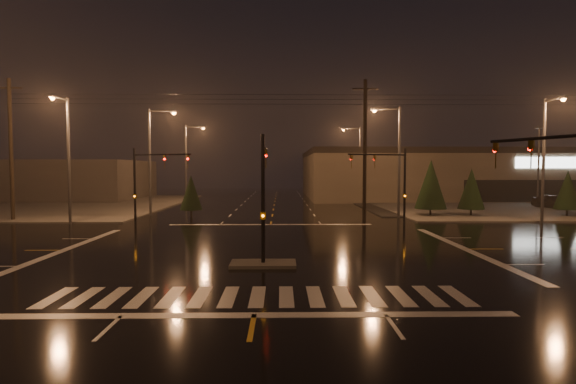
{
  "coord_description": "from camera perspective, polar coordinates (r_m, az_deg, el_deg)",
  "views": [
    {
      "loc": [
        0.81,
        -24.37,
        4.44
      ],
      "look_at": [
        1.25,
        3.15,
        3.0
      ],
      "focal_mm": 28.0,
      "sensor_mm": 36.0,
      "label": 1
    }
  ],
  "objects": [
    {
      "name": "stop_bar_far",
      "position": [
        35.66,
        -2.22,
        -4.15
      ],
      "size": [
        16.0,
        0.5,
        0.01
      ],
      "primitive_type": "cube",
      "color": "beige",
      "rests_on": "ground"
    },
    {
      "name": "median_island",
      "position": [
        20.85,
        -3.17,
        -9.09
      ],
      "size": [
        3.0,
        1.6,
        0.15
      ],
      "primitive_type": "cube",
      "color": "#484540",
      "rests_on": "ground"
    },
    {
      "name": "stop_bar_near",
      "position": [
        14.11,
        -4.32,
        -15.33
      ],
      "size": [
        16.0,
        0.5,
        0.01
      ],
      "primitive_type": "cube",
      "color": "beige",
      "rests_on": "ground"
    },
    {
      "name": "commercial_block",
      "position": [
        75.44,
        -29.27,
        1.37
      ],
      "size": [
        30.0,
        18.0,
        5.6
      ],
      "primitive_type": "cube",
      "color": "#403A38",
      "rests_on": "ground"
    },
    {
      "name": "utility_pole_0",
      "position": [
        44.67,
        -31.74,
        4.72
      ],
      "size": [
        2.2,
        0.32,
        12.0
      ],
      "color": "black",
      "rests_on": "ground"
    },
    {
      "name": "conifer_2",
      "position": [
        48.36,
        31.97,
        0.24
      ],
      "size": [
        2.3,
        2.3,
        4.3
      ],
      "color": "black",
      "rests_on": "ground"
    },
    {
      "name": "streetlight_3",
      "position": [
        41.71,
        13.53,
        4.79
      ],
      "size": [
        2.77,
        0.32,
        10.0
      ],
      "color": "#38383A",
      "rests_on": "ground"
    },
    {
      "name": "signal_mast_ne",
      "position": [
        35.59,
        13.22,
        1.87
      ],
      "size": [
        4.84,
        1.86,
        6.0
      ],
      "color": "black",
      "rests_on": "ground"
    },
    {
      "name": "utility_pole_1",
      "position": [
        39.08,
        9.73,
        5.43
      ],
      "size": [
        2.2,
        0.32,
        12.0
      ],
      "color": "black",
      "rests_on": "ground"
    },
    {
      "name": "ground",
      "position": [
        24.79,
        -2.8,
        -7.33
      ],
      "size": [
        140.0,
        140.0,
        0.0
      ],
      "primitive_type": "plane",
      "color": "black",
      "rests_on": "ground"
    },
    {
      "name": "conifer_3",
      "position": [
        41.49,
        -12.21,
        -0.07
      ],
      "size": [
        2.01,
        2.01,
        3.84
      ],
      "color": "black",
      "rests_on": "ground"
    },
    {
      "name": "streetlight_1",
      "position": [
        44.06,
        -16.77,
        4.64
      ],
      "size": [
        2.77,
        0.32,
        10.0
      ],
      "color": "#38383A",
      "rests_on": "ground"
    },
    {
      "name": "streetlight_5",
      "position": [
        39.36,
        -26.3,
        4.67
      ],
      "size": [
        0.32,
        2.77,
        10.0
      ],
      "color": "#38383A",
      "rests_on": "ground"
    },
    {
      "name": "sidewalk_ne",
      "position": [
        61.87,
        27.25,
        -1.4
      ],
      "size": [
        36.0,
        36.0,
        0.12
      ],
      "primitive_type": "cube",
      "color": "#484540",
      "rests_on": "ground"
    },
    {
      "name": "conifer_0",
      "position": [
        43.89,
        17.68,
        0.96
      ],
      "size": [
        2.93,
        2.93,
        5.28
      ],
      "color": "black",
      "rests_on": "ground"
    },
    {
      "name": "streetlight_4",
      "position": [
        61.27,
        8.85,
        4.24
      ],
      "size": [
        2.77,
        0.32,
        10.0
      ],
      "color": "#38383A",
      "rests_on": "ground"
    },
    {
      "name": "streetlight_2",
      "position": [
        59.61,
        -12.56,
        4.24
      ],
      "size": [
        2.77,
        0.32,
        10.0
      ],
      "color": "#38383A",
      "rests_on": "ground"
    },
    {
      "name": "car_parked",
      "position": [
        57.28,
        30.51,
        -1.04
      ],
      "size": [
        2.6,
        5.03,
        1.64
      ],
      "primitive_type": "imported",
      "rotation": [
        0.0,
        0.0,
        0.14
      ],
      "color": "black",
      "rests_on": "ground"
    },
    {
      "name": "parking_lot",
      "position": [
        62.7,
        32.14,
        -1.49
      ],
      "size": [
        50.0,
        24.0,
        0.08
      ],
      "primitive_type": "cube",
      "color": "black",
      "rests_on": "ground"
    },
    {
      "name": "conifer_1",
      "position": [
        44.84,
        22.26,
        0.4
      ],
      "size": [
        2.41,
        2.41,
        4.47
      ],
      "color": "black",
      "rests_on": "ground"
    },
    {
      "name": "streetlight_6",
      "position": [
        41.41,
        29.96,
        4.48
      ],
      "size": [
        0.32,
        2.77,
        10.0
      ],
      "color": "#38383A",
      "rests_on": "ground"
    },
    {
      "name": "signal_mast_se",
      "position": [
        17.41,
        31.82,
        0.14
      ],
      "size": [
        1.55,
        3.87,
        6.0
      ],
      "color": "black",
      "rests_on": "ground"
    },
    {
      "name": "crosswalk",
      "position": [
        16.02,
        -3.89,
        -13.09
      ],
      "size": [
        15.0,
        2.6,
        0.01
      ],
      "primitive_type": "cube",
      "color": "beige",
      "rests_on": "ground"
    },
    {
      "name": "sidewalk_nw",
      "position": [
        62.65,
        -30.38,
        -1.42
      ],
      "size": [
        36.0,
        36.0,
        0.12
      ],
      "primitive_type": "cube",
      "color": "#484540",
      "rests_on": "ground"
    },
    {
      "name": "signal_mast_median",
      "position": [
        21.33,
        -3.1,
        1.14
      ],
      "size": [
        0.25,
        4.59,
        6.0
      ],
      "color": "black",
      "rests_on": "ground"
    },
    {
      "name": "retail_building",
      "position": [
        78.23,
        25.02,
        2.28
      ],
      "size": [
        60.2,
        28.3,
        7.2
      ],
      "color": "brown",
      "rests_on": "ground"
    },
    {
      "name": "signal_mast_nw",
      "position": [
        36.02,
        -17.56,
        1.82
      ],
      "size": [
        4.84,
        1.86,
        6.0
      ],
      "color": "black",
      "rests_on": "ground"
    }
  ]
}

